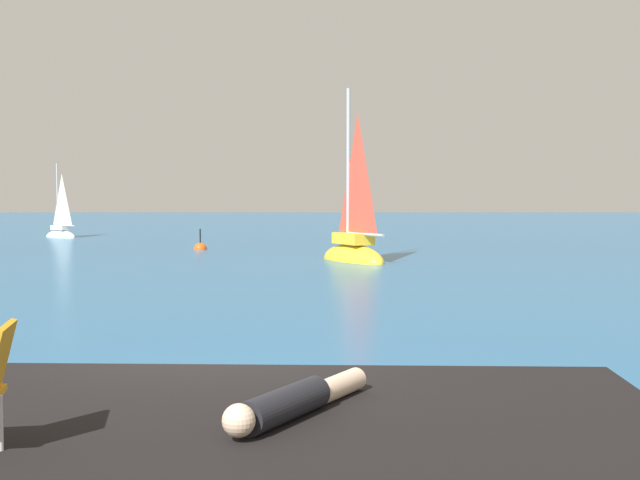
# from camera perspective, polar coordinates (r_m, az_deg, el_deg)

# --- Properties ---
(ground_plane) EXTENTS (160.00, 160.00, 0.00)m
(ground_plane) POSITION_cam_1_polar(r_m,az_deg,el_deg) (9.37, -7.26, -12.23)
(ground_plane) COLOR #236093
(boulder_inland) EXTENTS (1.55, 1.33, 1.02)m
(boulder_inland) POSITION_cam_1_polar(r_m,az_deg,el_deg) (8.33, -1.06, -14.22)
(boulder_inland) COLOR black
(boulder_inland) RESTS_ON ground
(sailboat_near) EXTENTS (2.77, 3.59, 6.60)m
(sailboat_near) POSITION_cam_1_polar(r_m,az_deg,el_deg) (29.45, 2.02, -0.74)
(sailboat_near) COLOR yellow
(sailboat_near) RESTS_ON ground
(sailboat_far) EXTENTS (2.22, 1.92, 4.20)m
(sailboat_far) POSITION_cam_1_polar(r_m,az_deg,el_deg) (45.69, -17.32, 0.45)
(sailboat_far) COLOR white
(sailboat_far) RESTS_ON ground
(person_sunbather) EXTENTS (1.01, 1.58, 0.25)m
(person_sunbather) POSITION_cam_1_polar(r_m,az_deg,el_deg) (6.16, -2.01, -10.81)
(person_sunbather) COLOR black
(person_sunbather) RESTS_ON shore_ledge
(marker_buoy) EXTENTS (0.56, 0.56, 1.13)m
(marker_buoy) POSITION_cam_1_polar(r_m,az_deg,el_deg) (35.41, -8.32, -0.63)
(marker_buoy) COLOR #EA5114
(marker_buoy) RESTS_ON ground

